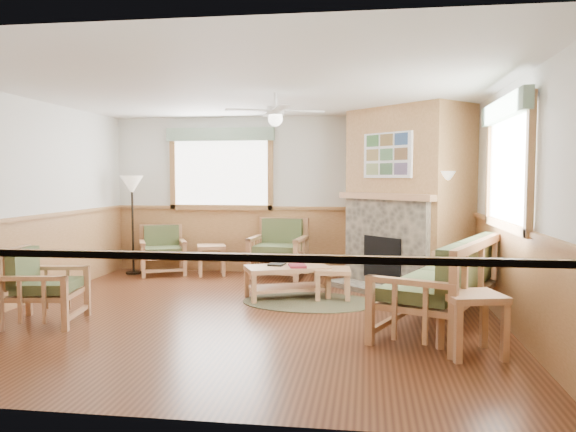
# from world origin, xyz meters

# --- Properties ---
(floor) EXTENTS (6.00, 6.00, 0.01)m
(floor) POSITION_xyz_m (0.00, 0.00, -0.01)
(floor) COLOR #542A17
(floor) RESTS_ON ground
(ceiling) EXTENTS (6.00, 6.00, 0.01)m
(ceiling) POSITION_xyz_m (0.00, 0.00, 2.70)
(ceiling) COLOR white
(ceiling) RESTS_ON floor
(wall_back) EXTENTS (6.00, 0.02, 2.70)m
(wall_back) POSITION_xyz_m (0.00, 3.00, 1.35)
(wall_back) COLOR white
(wall_back) RESTS_ON floor
(wall_front) EXTENTS (6.00, 0.02, 2.70)m
(wall_front) POSITION_xyz_m (0.00, -3.00, 1.35)
(wall_front) COLOR white
(wall_front) RESTS_ON floor
(wall_left) EXTENTS (0.02, 6.00, 2.70)m
(wall_left) POSITION_xyz_m (-3.00, 0.00, 1.35)
(wall_left) COLOR white
(wall_left) RESTS_ON floor
(wall_right) EXTENTS (0.02, 6.00, 2.70)m
(wall_right) POSITION_xyz_m (3.00, 0.00, 1.35)
(wall_right) COLOR white
(wall_right) RESTS_ON floor
(wainscot) EXTENTS (6.00, 6.00, 1.10)m
(wainscot) POSITION_xyz_m (0.00, 0.00, 0.55)
(wainscot) COLOR #A77644
(wainscot) RESTS_ON floor
(fireplace) EXTENTS (3.11, 3.11, 2.70)m
(fireplace) POSITION_xyz_m (2.05, 2.05, 1.35)
(fireplace) COLOR #A77644
(fireplace) RESTS_ON floor
(window_back) EXTENTS (1.90, 0.16, 1.50)m
(window_back) POSITION_xyz_m (-1.10, 2.96, 2.53)
(window_back) COLOR white
(window_back) RESTS_ON wall_back
(window_right) EXTENTS (0.16, 1.90, 1.50)m
(window_right) POSITION_xyz_m (2.96, -0.20, 2.53)
(window_right) COLOR white
(window_right) RESTS_ON wall_right
(ceiling_fan) EXTENTS (1.59, 1.59, 0.36)m
(ceiling_fan) POSITION_xyz_m (0.30, 0.30, 2.66)
(ceiling_fan) COLOR white
(ceiling_fan) RESTS_ON ceiling
(sofa) EXTENTS (2.35, 1.70, 1.00)m
(sofa) POSITION_xyz_m (2.27, -0.28, 0.50)
(sofa) COLOR tan
(sofa) RESTS_ON floor
(armchair_back_left) EXTENTS (0.98, 0.98, 0.83)m
(armchair_back_left) POSITION_xyz_m (-2.03, 2.55, 0.41)
(armchair_back_left) COLOR tan
(armchair_back_left) RESTS_ON floor
(armchair_back_right) EXTENTS (0.94, 0.94, 0.96)m
(armchair_back_right) POSITION_xyz_m (-0.03, 2.55, 0.48)
(armchair_back_right) COLOR tan
(armchair_back_right) RESTS_ON floor
(armchair_left) EXTENTS (0.88, 0.88, 0.86)m
(armchair_left) POSITION_xyz_m (-2.19, -0.74, 0.43)
(armchair_left) COLOR tan
(armchair_left) RESTS_ON floor
(coffee_table) EXTENTS (1.24, 0.95, 0.44)m
(coffee_table) POSITION_xyz_m (0.35, 0.94, 0.22)
(coffee_table) COLOR tan
(coffee_table) RESTS_ON floor
(end_table_chairs) EXTENTS (0.58, 0.57, 0.51)m
(end_table_chairs) POSITION_xyz_m (-1.17, 2.55, 0.26)
(end_table_chairs) COLOR tan
(end_table_chairs) RESTS_ON floor
(end_table_sofa) EXTENTS (0.63, 0.62, 0.59)m
(end_table_sofa) POSITION_xyz_m (2.41, -1.27, 0.29)
(end_table_sofa) COLOR tan
(end_table_sofa) RESTS_ON floor
(footstool) EXTENTS (0.52, 0.52, 0.42)m
(footstool) POSITION_xyz_m (0.97, 0.99, 0.21)
(footstool) COLOR tan
(footstool) RESTS_ON floor
(braided_rug) EXTENTS (2.34, 2.34, 0.01)m
(braided_rug) POSITION_xyz_m (0.69, 0.71, 0.01)
(braided_rug) COLOR #4A462E
(braided_rug) RESTS_ON floor
(floor_lamp_left) EXTENTS (0.43, 0.43, 1.70)m
(floor_lamp_left) POSITION_xyz_m (-2.55, 2.51, 0.85)
(floor_lamp_left) COLOR black
(floor_lamp_left) RESTS_ON floor
(floor_lamp_right) EXTENTS (0.51, 0.51, 1.75)m
(floor_lamp_right) POSITION_xyz_m (2.43, 1.33, 0.88)
(floor_lamp_right) COLOR black
(floor_lamp_right) RESTS_ON floor
(book_red) EXTENTS (0.29, 0.34, 0.03)m
(book_red) POSITION_xyz_m (0.50, 0.89, 0.47)
(book_red) COLOR maroon
(book_red) RESTS_ON coffee_table
(book_dark) EXTENTS (0.23, 0.29, 0.03)m
(book_dark) POSITION_xyz_m (0.20, 1.01, 0.47)
(book_dark) COLOR black
(book_dark) RESTS_ON coffee_table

